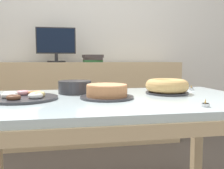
{
  "coord_description": "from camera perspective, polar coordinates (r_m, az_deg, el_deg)",
  "views": [
    {
      "loc": [
        -0.26,
        -1.37,
        0.94
      ],
      "look_at": [
        0.02,
        0.16,
        0.79
      ],
      "focal_mm": 40.0,
      "sensor_mm": 36.0,
      "label": 1
    }
  ],
  "objects": [
    {
      "name": "cake_golden_bundt",
      "position": [
        1.61,
        12.45,
        -0.43
      ],
      "size": [
        0.27,
        0.27,
        0.09
      ],
      "color": "#333338",
      "rests_on": "dining_table"
    },
    {
      "name": "sideboard",
      "position": [
        2.87,
        -4.98,
        -4.12
      ],
      "size": [
        2.01,
        0.44,
        0.92
      ],
      "color": "#D1B284",
      "rests_on": "ground"
    },
    {
      "name": "plate_stack",
      "position": [
        1.61,
        -8.48,
        -0.58
      ],
      "size": [
        0.21,
        0.21,
        0.08
      ],
      "color": "#333338",
      "rests_on": "dining_table"
    },
    {
      "name": "dining_table",
      "position": [
        1.42,
        0.49,
        -6.49
      ],
      "size": [
        1.62,
        0.94,
        0.73
      ],
      "color": "silver",
      "rests_on": "ground"
    },
    {
      "name": "wall_back",
      "position": [
        3.14,
        -5.64,
        12.11
      ],
      "size": [
        8.0,
        0.1,
        2.6
      ],
      "primitive_type": "cube",
      "color": "white",
      "rests_on": "ground"
    },
    {
      "name": "book_stack",
      "position": [
        2.83,
        -4.43,
        5.97
      ],
      "size": [
        0.23,
        0.19,
        0.08
      ],
      "color": "#2D6638",
      "rests_on": "sideboard"
    },
    {
      "name": "tealight_centre",
      "position": [
        1.86,
        17.65,
        -0.9
      ],
      "size": [
        0.04,
        0.04,
        0.04
      ],
      "color": "silver",
      "rests_on": "dining_table"
    },
    {
      "name": "pastry_platter",
      "position": [
        1.43,
        -19.6,
        -2.69
      ],
      "size": [
        0.37,
        0.37,
        0.04
      ],
      "color": "#333338",
      "rests_on": "dining_table"
    },
    {
      "name": "tealight_right_edge",
      "position": [
        1.21,
        20.54,
        -4.32
      ],
      "size": [
        0.04,
        0.04,
        0.04
      ],
      "color": "silver",
      "rests_on": "dining_table"
    },
    {
      "name": "computer_monitor",
      "position": [
        2.82,
        -12.67,
        8.84
      ],
      "size": [
        0.42,
        0.2,
        0.38
      ],
      "color": "#262628",
      "rests_on": "sideboard"
    },
    {
      "name": "cake_chocolate_round",
      "position": [
        1.39,
        -1.18,
        -1.71
      ],
      "size": [
        0.3,
        0.3,
        0.08
      ],
      "color": "#333338",
      "rests_on": "dining_table"
    },
    {
      "name": "tealight_near_cakes",
      "position": [
        1.94,
        15.42,
        -0.57
      ],
      "size": [
        0.04,
        0.04,
        0.04
      ],
      "color": "silver",
      "rests_on": "dining_table"
    },
    {
      "name": "tealight_near_front",
      "position": [
        1.61,
        0.11,
        -1.62
      ],
      "size": [
        0.04,
        0.04,
        0.04
      ],
      "color": "silver",
      "rests_on": "dining_table"
    }
  ]
}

